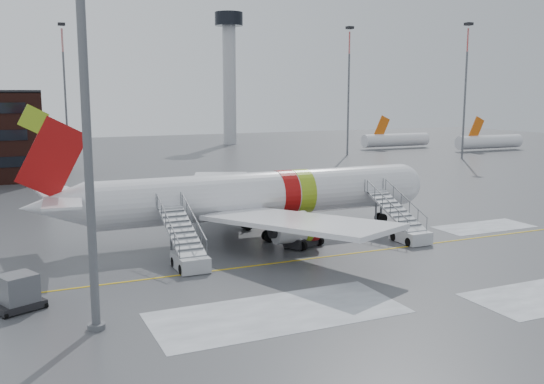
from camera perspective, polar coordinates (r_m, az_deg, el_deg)
name	(u,v)px	position (r m, az deg, el deg)	size (l,w,h in m)	color
ground	(295,257)	(44.95, 2.19, -6.10)	(260.00, 260.00, 0.00)	#494C4F
airliner	(252,196)	(50.58, -1.91, -0.39)	(35.03, 32.97, 11.18)	silver
airstair_fwd	(405,228)	(50.69, 12.40, -3.29)	(2.05, 7.70, 3.48)	#B7BABF
airstair_aft	(187,252)	(42.60, -8.01, -5.57)	(2.05, 7.70, 3.48)	#AAACB1
pushback_tug	(302,237)	(47.56, 2.83, -4.29)	(3.41, 3.09, 1.72)	black
uld_container	(18,293)	(36.84, -22.77, -8.79)	(3.02, 2.67, 2.04)	black
light_mast_near	(85,88)	(30.75, -17.22, 9.35)	(1.20, 1.20, 23.42)	#595B60
control_tower	(229,63)	(142.75, -4.05, 12.04)	(6.40, 6.40, 30.00)	#B2B5BA
light_mast_far_ne	(349,83)	(117.98, 7.23, 10.18)	(1.20, 1.20, 24.25)	#595B60
light_mast_far_n	(65,82)	(117.35, -18.94, 9.76)	(1.20, 1.20, 24.25)	#595B60
light_mast_far_e	(466,82)	(116.24, 17.77, 9.83)	(1.20, 1.20, 24.25)	#595B60
distant_aircraft	(426,150)	(131.91, 14.30, 3.85)	(35.00, 18.00, 8.00)	#D8590C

